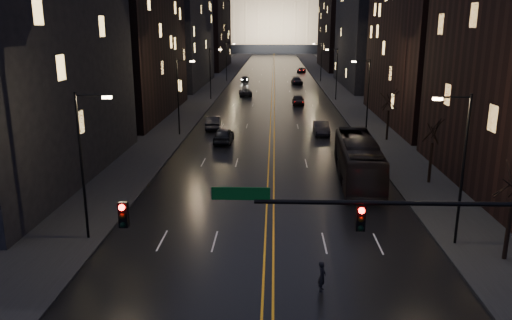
# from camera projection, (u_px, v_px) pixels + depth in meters

# --- Properties ---
(road) EXTENTS (20.00, 320.00, 0.02)m
(road) POSITION_uv_depth(u_px,v_px,m) (274.00, 71.00, 145.78)
(road) COLOR black
(road) RESTS_ON ground
(sidewalk_left) EXTENTS (8.00, 320.00, 0.16)m
(sidewalk_left) POSITION_uv_depth(u_px,v_px,m) (226.00, 70.00, 146.26)
(sidewalk_left) COLOR black
(sidewalk_left) RESTS_ON ground
(sidewalk_right) EXTENTS (8.00, 320.00, 0.16)m
(sidewalk_right) POSITION_uv_depth(u_px,v_px,m) (322.00, 71.00, 145.27)
(sidewalk_right) COLOR black
(sidewalk_right) RESTS_ON ground
(center_line) EXTENTS (0.62, 320.00, 0.01)m
(center_line) POSITION_uv_depth(u_px,v_px,m) (274.00, 71.00, 145.78)
(center_line) COLOR orange
(center_line) RESTS_ON road
(building_left_near) EXTENTS (12.00, 28.00, 22.00)m
(building_left_near) POSITION_uv_depth(u_px,v_px,m) (7.00, 47.00, 39.43)
(building_left_near) COLOR black
(building_left_near) RESTS_ON ground
(building_left_mid) EXTENTS (12.00, 30.00, 28.00)m
(building_left_mid) POSITION_uv_depth(u_px,v_px,m) (123.00, 16.00, 69.54)
(building_left_mid) COLOR black
(building_left_mid) RESTS_ON ground
(building_left_far) EXTENTS (12.00, 34.00, 20.00)m
(building_left_far) POSITION_uv_depth(u_px,v_px,m) (176.00, 39.00, 107.26)
(building_left_far) COLOR black
(building_left_far) RESTS_ON ground
(building_left_dist) EXTENTS (12.00, 40.00, 24.00)m
(building_left_dist) POSITION_uv_depth(u_px,v_px,m) (206.00, 28.00, 153.07)
(building_left_dist) COLOR black
(building_left_dist) RESTS_ON ground
(building_right_mid) EXTENTS (12.00, 34.00, 26.00)m
(building_right_mid) POSITION_uv_depth(u_px,v_px,m) (374.00, 24.00, 104.99)
(building_right_mid) COLOR black
(building_right_mid) RESTS_ON ground
(building_right_dist) EXTENTS (12.00, 40.00, 22.00)m
(building_right_dist) POSITION_uv_depth(u_px,v_px,m) (343.00, 32.00, 151.84)
(building_right_dist) COLOR black
(building_right_dist) RESTS_ON ground
(capitol) EXTENTS (90.00, 50.00, 58.50)m
(capitol) POSITION_uv_depth(u_px,v_px,m) (275.00, 17.00, 257.16)
(capitol) COLOR black
(capitol) RESTS_ON ground
(traffic_signal) EXTENTS (17.29, 0.45, 7.00)m
(traffic_signal) POSITION_uv_depth(u_px,v_px,m) (424.00, 231.00, 18.77)
(traffic_signal) COLOR black
(traffic_signal) RESTS_ON ground
(streetlamp_right_near) EXTENTS (2.13, 0.25, 9.00)m
(streetlamp_right_near) POSITION_uv_depth(u_px,v_px,m) (460.00, 163.00, 28.26)
(streetlamp_right_near) COLOR black
(streetlamp_right_near) RESTS_ON ground
(streetlamp_left_near) EXTENTS (2.13, 0.25, 9.00)m
(streetlamp_left_near) POSITION_uv_depth(u_px,v_px,m) (84.00, 159.00, 29.02)
(streetlamp_left_near) COLOR black
(streetlamp_left_near) RESTS_ON ground
(streetlamp_right_mid) EXTENTS (2.13, 0.25, 9.00)m
(streetlamp_right_mid) POSITION_uv_depth(u_px,v_px,m) (367.00, 94.00, 57.21)
(streetlamp_right_mid) COLOR black
(streetlamp_right_mid) RESTS_ON ground
(streetlamp_left_mid) EXTENTS (2.13, 0.25, 9.00)m
(streetlamp_left_mid) POSITION_uv_depth(u_px,v_px,m) (180.00, 93.00, 57.98)
(streetlamp_left_mid) COLOR black
(streetlamp_left_mid) RESTS_ON ground
(streetlamp_right_far) EXTENTS (2.13, 0.25, 9.00)m
(streetlamp_right_far) POSITION_uv_depth(u_px,v_px,m) (336.00, 71.00, 86.17)
(streetlamp_right_far) COLOR black
(streetlamp_right_far) RESTS_ON ground
(streetlamp_left_far) EXTENTS (2.13, 0.25, 9.00)m
(streetlamp_left_far) POSITION_uv_depth(u_px,v_px,m) (211.00, 71.00, 86.93)
(streetlamp_left_far) COLOR black
(streetlamp_left_far) RESTS_ON ground
(streetlamp_right_dist) EXTENTS (2.13, 0.25, 9.00)m
(streetlamp_right_dist) POSITION_uv_depth(u_px,v_px,m) (320.00, 60.00, 115.13)
(streetlamp_right_dist) COLOR black
(streetlamp_right_dist) RESTS_ON ground
(streetlamp_left_dist) EXTENTS (2.13, 0.25, 9.00)m
(streetlamp_left_dist) POSITION_uv_depth(u_px,v_px,m) (227.00, 60.00, 115.89)
(streetlamp_left_dist) COLOR black
(streetlamp_left_dist) RESTS_ON ground
(tree_right_mid) EXTENTS (2.40, 2.40, 6.65)m
(tree_right_mid) POSITION_uv_depth(u_px,v_px,m) (433.00, 130.00, 39.91)
(tree_right_mid) COLOR black
(tree_right_mid) RESTS_ON ground
(tree_right_far) EXTENTS (2.40, 2.40, 6.65)m
(tree_right_far) POSITION_uv_depth(u_px,v_px,m) (389.00, 101.00, 55.35)
(tree_right_far) COLOR black
(tree_right_far) RESTS_ON ground
(bus) EXTENTS (3.67, 13.01, 3.59)m
(bus) POSITION_uv_depth(u_px,v_px,m) (358.00, 160.00, 41.58)
(bus) COLOR black
(bus) RESTS_ON ground
(oncoming_car_a) EXTENTS (2.13, 5.07, 1.71)m
(oncoming_car_a) POSITION_uv_depth(u_px,v_px,m) (224.00, 135.00, 55.44)
(oncoming_car_a) COLOR black
(oncoming_car_a) RESTS_ON ground
(oncoming_car_b) EXTENTS (2.16, 5.18, 1.67)m
(oncoming_car_b) POSITION_uv_depth(u_px,v_px,m) (213.00, 122.00, 62.97)
(oncoming_car_b) COLOR black
(oncoming_car_b) RESTS_ON ground
(oncoming_car_c) EXTENTS (2.81, 5.18, 1.38)m
(oncoming_car_c) POSITION_uv_depth(u_px,v_px,m) (245.00, 92.00, 93.04)
(oncoming_car_c) COLOR black
(oncoming_car_c) RESTS_ON ground
(oncoming_car_d) EXTENTS (1.95, 4.52, 1.30)m
(oncoming_car_d) POSITION_uv_depth(u_px,v_px,m) (245.00, 79.00, 117.32)
(oncoming_car_d) COLOR black
(oncoming_car_d) RESTS_ON ground
(receding_car_a) EXTENTS (1.70, 4.87, 1.60)m
(receding_car_a) POSITION_uv_depth(u_px,v_px,m) (321.00, 128.00, 59.75)
(receding_car_a) COLOR black
(receding_car_a) RESTS_ON ground
(receding_car_b) EXTENTS (1.96, 4.76, 1.62)m
(receding_car_b) POSITION_uv_depth(u_px,v_px,m) (298.00, 100.00, 82.30)
(receding_car_b) COLOR black
(receding_car_b) RESTS_ON ground
(receding_car_c) EXTENTS (2.63, 5.50, 1.55)m
(receding_car_c) POSITION_uv_depth(u_px,v_px,m) (297.00, 81.00, 111.47)
(receding_car_c) COLOR black
(receding_car_c) RESTS_ON ground
(receding_car_d) EXTENTS (2.81, 5.14, 1.37)m
(receding_car_d) POSITION_uv_depth(u_px,v_px,m) (301.00, 70.00, 140.51)
(receding_car_d) COLOR black
(receding_car_d) RESTS_ON ground
(pedestrian_a) EXTENTS (0.52, 0.65, 1.55)m
(pedestrian_a) POSITION_uv_depth(u_px,v_px,m) (322.00, 276.00, 24.29)
(pedestrian_a) COLOR black
(pedestrian_a) RESTS_ON ground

